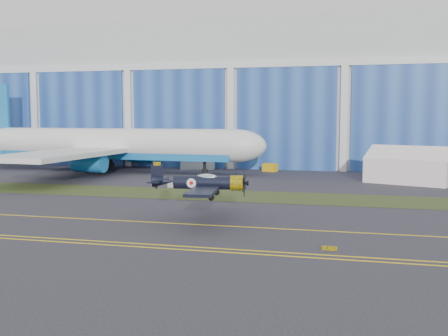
% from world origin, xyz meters
% --- Properties ---
extents(ground, '(260.00, 260.00, 0.00)m').
position_xyz_m(ground, '(0.00, 0.00, 0.00)').
color(ground, '#313039').
rests_on(ground, ground).
extents(grass_median, '(260.00, 10.00, 0.02)m').
position_xyz_m(grass_median, '(0.00, 14.00, 0.02)').
color(grass_median, '#475128').
rests_on(grass_median, ground).
extents(hangar, '(220.00, 45.70, 30.00)m').
position_xyz_m(hangar, '(0.00, 71.79, 14.96)').
color(hangar, silver).
rests_on(hangar, ground).
extents(taxiway_centreline, '(200.00, 0.20, 0.02)m').
position_xyz_m(taxiway_centreline, '(0.00, -5.00, 0.01)').
color(taxiway_centreline, yellow).
rests_on(taxiway_centreline, ground).
extents(edge_line_near, '(80.00, 0.20, 0.02)m').
position_xyz_m(edge_line_near, '(0.00, -14.50, 0.01)').
color(edge_line_near, yellow).
rests_on(edge_line_near, ground).
extents(edge_line_far, '(80.00, 0.20, 0.02)m').
position_xyz_m(edge_line_far, '(0.00, -13.50, 0.01)').
color(edge_line_far, yellow).
rests_on(edge_line_far, ground).
extents(guard_board_right, '(1.20, 0.15, 0.35)m').
position_xyz_m(guard_board_right, '(22.00, -12.00, 0.17)').
color(guard_board_right, yellow).
rests_on(guard_board_right, ground).
extents(warbird, '(12.48, 14.53, 3.99)m').
position_xyz_m(warbird, '(9.02, -2.63, 3.84)').
color(warbird, black).
rests_on(warbird, ground).
extents(jetliner, '(70.07, 60.51, 23.34)m').
position_xyz_m(jetliner, '(-20.89, 39.31, 11.67)').
color(jetliner, white).
rests_on(jetliner, ground).
extents(tent, '(15.20, 13.27, 5.90)m').
position_xyz_m(tent, '(32.80, 34.48, 2.95)').
color(tent, white).
rests_on(tent, ground).
extents(shipping_container, '(7.06, 3.93, 2.89)m').
position_xyz_m(shipping_container, '(-6.17, 46.67, 1.44)').
color(shipping_container, silver).
rests_on(shipping_container, ground).
extents(tug, '(3.00, 2.38, 1.53)m').
position_xyz_m(tug, '(8.50, 45.62, 0.76)').
color(tug, '#F0B213').
rests_on(tug, ground).
extents(barrier_a, '(2.07, 0.93, 0.90)m').
position_xyz_m(barrier_a, '(-1.89, 20.02, 0.45)').
color(barrier_a, '#9C9A93').
rests_on(barrier_a, ground).
extents(barrier_b, '(2.00, 0.60, 0.90)m').
position_xyz_m(barrier_b, '(2.34, 19.12, 0.45)').
color(barrier_b, '#8D9895').
rests_on(barrier_b, ground).
extents(barrier_c, '(2.02, 0.67, 0.90)m').
position_xyz_m(barrier_c, '(7.22, 20.47, 0.45)').
color(barrier_c, gray).
rests_on(barrier_c, ground).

